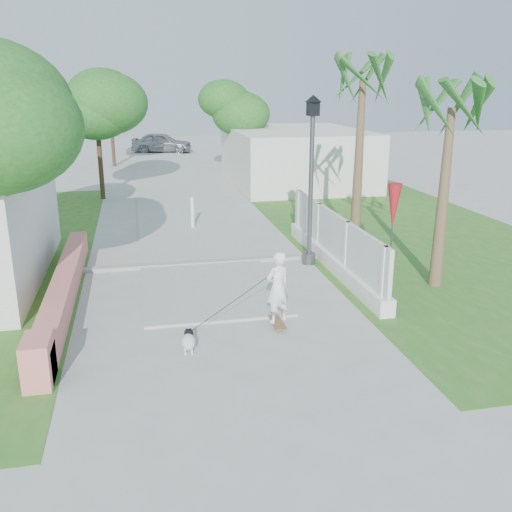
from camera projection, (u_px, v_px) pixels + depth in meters
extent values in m
plane|color=#B7B7B2|center=(241.00, 369.00, 9.82)|extent=(90.00, 90.00, 0.00)
cube|color=#B7B7B2|center=(169.00, 180.00, 28.53)|extent=(3.20, 36.00, 0.06)
cube|color=#999993|center=(201.00, 263.00, 15.42)|extent=(6.50, 0.25, 0.10)
cube|color=#316A21|center=(406.00, 233.00, 18.69)|extent=(8.00, 20.00, 0.01)
cube|color=#DD7F71|center=(64.00, 288.00, 12.83)|extent=(0.45, 8.00, 0.60)
cube|color=#DD7F71|center=(38.00, 361.00, 9.24)|extent=(0.45, 0.80, 0.80)
cube|color=white|center=(332.00, 261.00, 15.11)|extent=(0.35, 7.00, 0.40)
cube|color=white|center=(334.00, 233.00, 14.89)|extent=(0.10, 7.00, 1.10)
cube|color=white|center=(384.00, 280.00, 11.96)|extent=(0.14, 0.14, 1.50)
cube|color=white|center=(347.00, 251.00, 14.02)|extent=(0.14, 0.14, 1.50)
cube|color=white|center=(319.00, 230.00, 16.08)|extent=(0.14, 0.14, 1.50)
cube|color=white|center=(299.00, 214.00, 17.95)|extent=(0.14, 0.14, 1.50)
cube|color=silver|center=(295.00, 157.00, 27.47)|extent=(6.00, 8.00, 2.60)
cylinder|color=#59595E|center=(309.00, 258.00, 15.50)|extent=(0.36, 0.36, 0.30)
cylinder|color=#59595E|center=(311.00, 191.00, 14.96)|extent=(0.12, 0.12, 4.00)
cube|color=black|center=(313.00, 109.00, 14.34)|extent=(0.28, 0.28, 0.35)
cone|color=black|center=(313.00, 98.00, 14.27)|extent=(0.44, 0.44, 0.18)
cylinder|color=white|center=(192.00, 214.00, 19.08)|extent=(0.12, 0.12, 1.00)
sphere|color=white|center=(192.00, 199.00, 18.92)|extent=(0.14, 0.14, 0.14)
cylinder|color=#59595E|center=(392.00, 234.00, 14.69)|extent=(0.04, 0.04, 2.00)
cone|color=red|center=(394.00, 207.00, 14.48)|extent=(0.36, 0.36, 1.20)
cylinder|color=#4C3826|center=(100.00, 153.00, 23.64)|extent=(0.20, 0.20, 3.85)
ellipsoid|color=#215718|center=(96.00, 112.00, 23.16)|extent=(3.40, 3.40, 2.55)
ellipsoid|color=#215718|center=(101.00, 103.00, 22.91)|extent=(2.89, 2.89, 2.18)
ellipsoid|color=#215718|center=(90.00, 94.00, 23.11)|extent=(2.55, 2.55, 1.90)
cylinder|color=#4C3826|center=(231.00, 144.00, 28.66)|extent=(0.20, 0.20, 3.50)
ellipsoid|color=#215718|center=(231.00, 114.00, 28.22)|extent=(3.00, 3.00, 2.25)
ellipsoid|color=#215718|center=(235.00, 106.00, 27.97)|extent=(2.55, 2.55, 1.92)
ellipsoid|color=#215718|center=(226.00, 99.00, 28.17)|extent=(2.25, 2.25, 1.68)
cylinder|color=#4C3826|center=(112.00, 133.00, 33.04)|extent=(0.20, 0.20, 3.85)
ellipsoid|color=#215718|center=(110.00, 104.00, 32.56)|extent=(3.20, 3.20, 2.40)
ellipsoid|color=#215718|center=(113.00, 97.00, 32.31)|extent=(2.72, 2.72, 2.05)
ellipsoid|color=#215718|center=(106.00, 91.00, 32.51)|extent=(2.40, 2.40, 1.79)
cone|color=brown|center=(358.00, 169.00, 16.11)|extent=(0.32, 0.32, 4.80)
cone|color=brown|center=(443.00, 200.00, 13.27)|extent=(0.32, 0.32, 4.20)
cube|color=brown|center=(277.00, 322.00, 11.54)|extent=(0.51, 0.79, 0.02)
imported|color=white|center=(278.00, 287.00, 11.32)|extent=(0.63, 0.54, 1.47)
cylinder|color=gray|center=(277.00, 330.00, 11.29)|extent=(0.02, 0.06, 0.06)
cylinder|color=gray|center=(284.00, 330.00, 11.31)|extent=(0.02, 0.06, 0.06)
cylinder|color=gray|center=(271.00, 319.00, 11.80)|extent=(0.02, 0.06, 0.06)
cylinder|color=gray|center=(277.00, 319.00, 11.83)|extent=(0.02, 0.06, 0.06)
ellipsoid|color=silver|center=(189.00, 342.00, 10.39)|extent=(0.30, 0.45, 0.27)
sphere|color=black|center=(189.00, 333.00, 10.56)|extent=(0.17, 0.17, 0.17)
sphere|color=silver|center=(189.00, 332.00, 10.64)|extent=(0.08, 0.08, 0.08)
cone|color=black|center=(186.00, 329.00, 10.53)|extent=(0.05, 0.05, 0.06)
cone|color=black|center=(191.00, 329.00, 10.54)|extent=(0.05, 0.05, 0.06)
cylinder|color=silver|center=(186.00, 347.00, 10.52)|extent=(0.04, 0.04, 0.12)
cylinder|color=silver|center=(192.00, 346.00, 10.53)|extent=(0.04, 0.04, 0.12)
cylinder|color=silver|center=(185.00, 351.00, 10.33)|extent=(0.04, 0.04, 0.12)
cylinder|color=silver|center=(192.00, 351.00, 10.34)|extent=(0.04, 0.04, 0.12)
cylinder|color=silver|center=(188.00, 343.00, 10.18)|extent=(0.04, 0.10, 0.10)
imported|color=#98999F|center=(162.00, 143.00, 39.82)|extent=(4.40, 2.49, 1.41)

